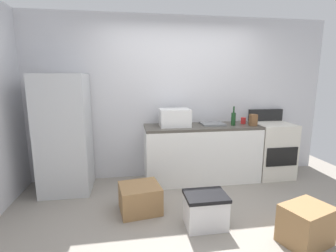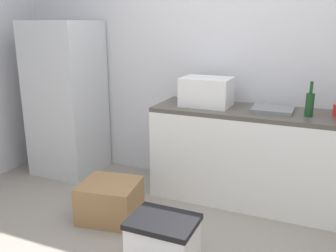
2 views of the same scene
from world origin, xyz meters
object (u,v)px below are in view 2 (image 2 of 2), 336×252
(wine_bottle, at_px, (310,104))
(storage_bin, at_px, (163,243))
(microwave, at_px, (207,92))
(refrigerator, at_px, (67,99))
(cardboard_box_large, at_px, (110,200))

(wine_bottle, distance_m, storage_bin, 1.67)
(microwave, relative_size, storage_bin, 1.00)
(refrigerator, relative_size, cardboard_box_large, 3.50)
(microwave, height_order, wine_bottle, wine_bottle)
(microwave, distance_m, cardboard_box_large, 1.34)
(microwave, bearing_deg, refrigerator, -178.04)
(cardboard_box_large, bearing_deg, storage_bin, -31.91)
(storage_bin, bearing_deg, microwave, 95.15)
(microwave, relative_size, wine_bottle, 1.53)
(storage_bin, bearing_deg, cardboard_box_large, 148.09)
(cardboard_box_large, bearing_deg, wine_bottle, 26.95)
(refrigerator, bearing_deg, cardboard_box_large, -37.41)
(refrigerator, distance_m, wine_bottle, 2.55)
(refrigerator, distance_m, cardboard_box_large, 1.46)
(microwave, xyz_separation_m, wine_bottle, (0.93, -0.07, -0.03))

